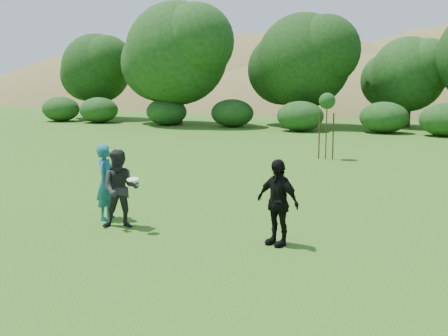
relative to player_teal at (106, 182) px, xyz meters
The scene contains 8 objects.
ground 2.62m from the player_teal, 20.63° to the right, with size 120.00×120.00×0.00m, color #19470C.
player_teal is the anchor object (origin of this frame).
player_grey 0.93m from the player_teal, 36.84° to the right, with size 0.90×0.70×1.85m, color black.
player_black 4.57m from the player_teal, ahead, with size 1.07×0.45×1.83m, color black.
frisbee 1.49m from the player_teal, 33.21° to the right, with size 0.27×0.27×0.07m.
sapling 12.80m from the player_teal, 76.10° to the left, with size 0.70×0.70×2.85m.
hillside 68.83m from the player_teal, 88.53° to the left, with size 150.00×72.00×52.00m.
tree_row 28.64m from the player_teal, 78.78° to the left, with size 53.92×10.38×9.62m.
Camera 1 is at (5.34, -10.78, 3.49)m, focal length 45.00 mm.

